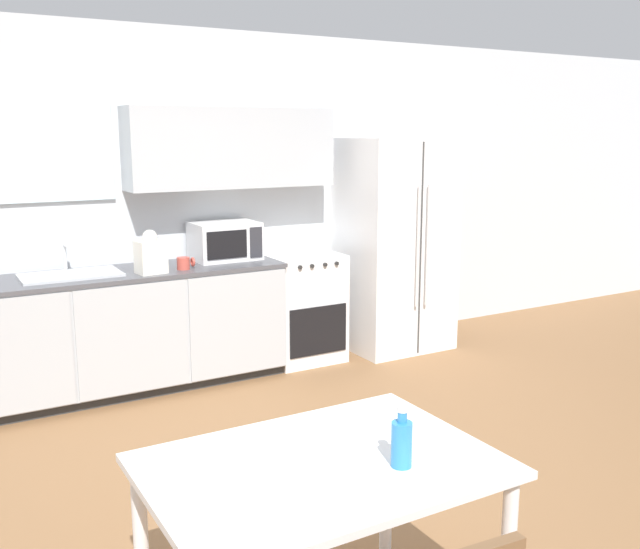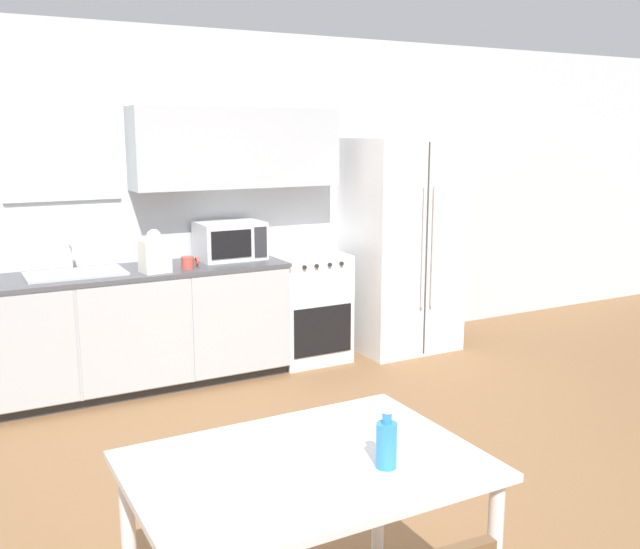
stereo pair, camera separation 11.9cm
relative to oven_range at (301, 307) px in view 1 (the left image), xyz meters
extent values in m
plane|color=olive|center=(-0.99, -2.03, -0.45)|extent=(12.00, 12.00, 0.00)
cube|color=silver|center=(-0.99, 0.33, 0.90)|extent=(12.00, 0.06, 2.70)
cube|color=silver|center=(-1.85, 0.29, 1.34)|extent=(0.83, 0.04, 0.76)
cube|color=#B2B7BC|center=(-0.54, 0.14, 1.33)|extent=(1.68, 0.32, 0.62)
cube|color=#333333|center=(-1.51, 0.01, -0.41)|extent=(2.41, 0.56, 0.08)
cube|color=#B2B7BC|center=(-1.51, -0.02, 0.03)|extent=(2.41, 0.62, 0.80)
cube|color=#B2B7BC|center=(-2.32, -0.33, 0.03)|extent=(0.78, 0.01, 0.78)
cube|color=#B2B7BC|center=(-1.51, -0.33, 0.03)|extent=(0.78, 0.01, 0.78)
cube|color=#B2B7BC|center=(-0.71, -0.33, 0.03)|extent=(0.78, 0.01, 0.78)
cube|color=#4C4C51|center=(-1.51, -0.02, 0.44)|extent=(2.43, 0.65, 0.03)
cube|color=white|center=(0.00, 0.00, 0.00)|extent=(0.60, 0.59, 0.91)
cube|color=black|center=(0.00, -0.30, -0.14)|extent=(0.52, 0.01, 0.40)
cylinder|color=#262626|center=(-0.17, -0.30, 0.41)|extent=(0.03, 0.02, 0.03)
cylinder|color=#262626|center=(-0.06, -0.30, 0.41)|extent=(0.03, 0.02, 0.03)
cylinder|color=#262626|center=(0.06, -0.30, 0.41)|extent=(0.03, 0.02, 0.03)
cylinder|color=#262626|center=(0.17, -0.30, 0.41)|extent=(0.03, 0.02, 0.03)
cube|color=white|center=(0.91, -0.08, 0.47)|extent=(0.88, 0.74, 1.86)
cube|color=#3F3F3F|center=(0.91, -0.45, 0.47)|extent=(0.01, 0.01, 1.80)
cylinder|color=silver|center=(0.86, -0.48, 0.51)|extent=(0.02, 0.02, 1.02)
cylinder|color=silver|center=(0.96, -0.48, 0.51)|extent=(0.02, 0.02, 1.02)
cube|color=#B7BABC|center=(-1.85, -0.02, 0.46)|extent=(0.68, 0.40, 0.02)
cylinder|color=silver|center=(-1.85, 0.14, 0.57)|extent=(0.02, 0.02, 0.19)
cylinder|color=silver|center=(-1.85, 0.07, 0.66)|extent=(0.02, 0.14, 0.02)
cube|color=silver|center=(-0.64, 0.08, 0.60)|extent=(0.51, 0.37, 0.30)
cube|color=black|center=(-0.70, -0.11, 0.60)|extent=(0.33, 0.01, 0.21)
cube|color=#2D2D33|center=(-0.46, -0.11, 0.60)|extent=(0.10, 0.01, 0.24)
cylinder|color=#BF4C3F|center=(-1.08, -0.17, 0.50)|extent=(0.10, 0.10, 0.09)
torus|color=#BF4C3F|center=(-1.00, -0.17, 0.50)|extent=(0.02, 0.07, 0.07)
cube|color=silver|center=(-1.32, -0.19, 0.57)|extent=(0.21, 0.19, 0.24)
sphere|color=silver|center=(-1.32, -0.19, 0.72)|extent=(0.12, 0.12, 0.11)
cube|color=white|center=(-1.60, -3.10, 0.28)|extent=(1.24, 0.88, 0.03)
cylinder|color=white|center=(-1.04, -2.72, -0.10)|extent=(0.06, 0.06, 0.72)
cylinder|color=#338CD8|center=(-1.37, -3.27, 0.37)|extent=(0.07, 0.07, 0.16)
cylinder|color=#338CD8|center=(-1.37, -3.27, 0.48)|extent=(0.03, 0.03, 0.04)
cylinder|color=white|center=(-1.37, -3.27, 0.50)|extent=(0.04, 0.04, 0.02)
camera|label=1|loc=(-2.78, -5.15, 1.45)|focal=40.00mm
camera|label=2|loc=(-2.68, -5.21, 1.45)|focal=40.00mm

